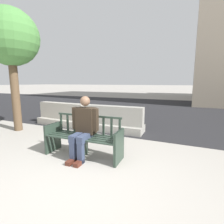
{
  "coord_description": "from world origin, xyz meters",
  "views": [
    {
      "loc": [
        1.58,
        -1.98,
        1.6
      ],
      "look_at": [
        -0.49,
        2.55,
        0.75
      ],
      "focal_mm": 28.0,
      "sensor_mm": 36.0,
      "label": 1
    }
  ],
  "objects_px": {
    "jersey_barrier_left": "(63,116)",
    "seated_person": "(84,126)",
    "street_bench": "(84,138)",
    "street_tree": "(10,39)",
    "jersey_barrier_centre": "(113,121)"
  },
  "relations": [
    {
      "from": "street_bench",
      "to": "street_tree",
      "type": "bearing_deg",
      "value": 165.29
    },
    {
      "from": "street_bench",
      "to": "street_tree",
      "type": "distance_m",
      "value": 4.16
    },
    {
      "from": "seated_person",
      "to": "jersey_barrier_centre",
      "type": "bearing_deg",
      "value": 97.26
    },
    {
      "from": "jersey_barrier_centre",
      "to": "jersey_barrier_left",
      "type": "height_order",
      "value": "same"
    },
    {
      "from": "street_bench",
      "to": "seated_person",
      "type": "height_order",
      "value": "seated_person"
    },
    {
      "from": "street_bench",
      "to": "jersey_barrier_left",
      "type": "height_order",
      "value": "street_bench"
    },
    {
      "from": "jersey_barrier_centre",
      "to": "street_tree",
      "type": "xyz_separation_m",
      "value": [
        -2.96,
        -1.23,
        2.6
      ]
    },
    {
      "from": "jersey_barrier_centre",
      "to": "jersey_barrier_left",
      "type": "relative_size",
      "value": 1.0
    },
    {
      "from": "street_bench",
      "to": "jersey_barrier_left",
      "type": "bearing_deg",
      "value": 138.44
    },
    {
      "from": "jersey_barrier_left",
      "to": "seated_person",
      "type": "bearing_deg",
      "value": -41.78
    },
    {
      "from": "seated_person",
      "to": "jersey_barrier_centre",
      "type": "height_order",
      "value": "seated_person"
    },
    {
      "from": "seated_person",
      "to": "jersey_barrier_left",
      "type": "relative_size",
      "value": 0.65
    },
    {
      "from": "jersey_barrier_left",
      "to": "street_bench",
      "type": "bearing_deg",
      "value": -41.56
    },
    {
      "from": "street_bench",
      "to": "seated_person",
      "type": "xyz_separation_m",
      "value": [
        0.04,
        -0.05,
        0.29
      ]
    },
    {
      "from": "seated_person",
      "to": "jersey_barrier_left",
      "type": "bearing_deg",
      "value": 138.22
    }
  ]
}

